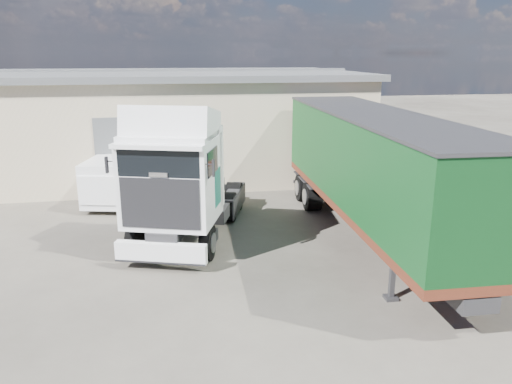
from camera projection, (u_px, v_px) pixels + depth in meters
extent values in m
plane|color=black|center=(208.00, 295.00, 13.35)|extent=(120.00, 120.00, 0.00)
cube|color=beige|center=(70.00, 125.00, 26.83)|extent=(30.00, 12.00, 5.00)
cube|color=#505355|center=(65.00, 75.00, 26.12)|extent=(30.60, 12.60, 0.30)
cube|color=#505355|center=(143.00, 158.00, 21.99)|extent=(4.00, 0.08, 3.60)
cube|color=#505355|center=(65.00, 71.00, 26.07)|extent=(30.60, 0.40, 0.15)
cube|color=brown|center=(472.00, 178.00, 20.65)|extent=(0.35, 26.00, 2.50)
cylinder|color=black|center=(171.00, 241.00, 15.66)|extent=(2.88, 1.90, 1.14)
cylinder|color=black|center=(200.00, 206.00, 19.26)|extent=(2.93, 1.92, 1.14)
cylinder|color=black|center=(209.00, 195.00, 20.70)|extent=(2.93, 1.92, 1.14)
cube|color=#2D2D30|center=(192.00, 205.00, 18.03)|extent=(3.12, 7.07, 0.32)
cube|color=white|center=(161.00, 252.00, 14.68)|extent=(2.70, 1.10, 0.59)
cube|color=white|center=(172.00, 180.00, 15.52)|extent=(3.33, 3.19, 2.64)
cube|color=black|center=(160.00, 204.00, 14.44)|extent=(2.28, 0.79, 1.51)
cube|color=black|center=(158.00, 163.00, 14.14)|extent=(2.32, 0.80, 0.81)
cube|color=white|center=(172.00, 124.00, 15.27)|extent=(3.19, 2.81, 1.32)
cube|color=#0D5B4E|center=(136.00, 184.00, 16.19)|extent=(0.26, 0.77, 1.19)
cube|color=#0D5B4E|center=(218.00, 187.00, 15.83)|extent=(0.26, 0.77, 1.19)
cylinder|color=#2D2D30|center=(201.00, 189.00, 19.30)|extent=(1.49, 1.49, 0.13)
cube|color=#2D2D30|center=(392.00, 278.00, 12.98)|extent=(0.34, 0.34, 1.20)
cube|color=#2D2D30|center=(463.00, 274.00, 13.25)|extent=(0.34, 0.34, 1.20)
cylinder|color=black|center=(333.00, 191.00, 21.30)|extent=(2.82, 1.25, 1.16)
cube|color=#2D2D30|center=(371.00, 214.00, 16.97)|extent=(1.30, 13.14, 0.38)
cube|color=#5D2015|center=(372.00, 204.00, 16.87)|extent=(3.16, 13.20, 0.26)
cube|color=black|center=(375.00, 159.00, 16.46)|extent=(3.16, 13.20, 2.84)
cube|color=#2D2D30|center=(378.00, 115.00, 16.07)|extent=(3.23, 13.26, 0.09)
cylinder|color=black|center=(110.00, 203.00, 20.42)|extent=(2.15, 1.14, 0.70)
cylinder|color=black|center=(134.00, 182.00, 23.69)|extent=(2.15, 1.14, 0.70)
cube|color=white|center=(122.00, 175.00, 21.85)|extent=(3.06, 5.22, 1.81)
cube|color=white|center=(106.00, 188.00, 19.92)|extent=(2.13, 1.37, 1.17)
cube|color=black|center=(107.00, 172.00, 19.96)|extent=(1.84, 0.50, 0.64)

